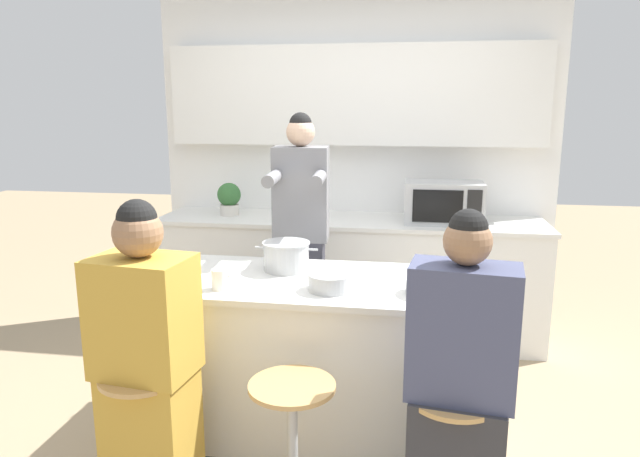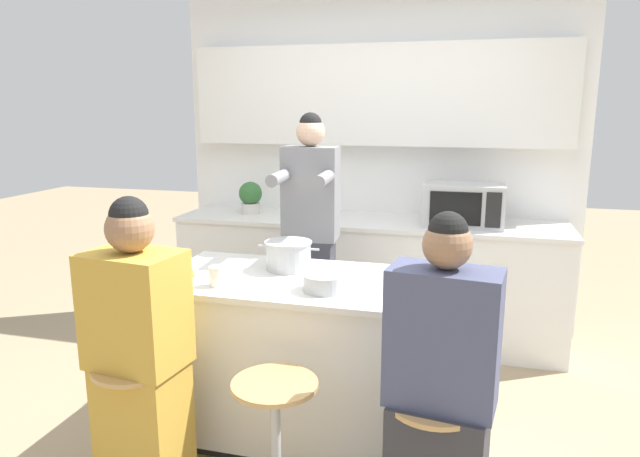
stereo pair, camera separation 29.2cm
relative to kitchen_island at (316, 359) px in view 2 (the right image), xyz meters
name	(u,v)px [view 2 (the right image)]	position (x,y,z in m)	size (l,w,h in m)	color
ground_plane	(316,435)	(0.00, 0.00, -0.45)	(16.00, 16.00, 0.00)	tan
wall_back	(376,133)	(0.00, 1.77, 1.10)	(3.12, 0.22, 2.70)	white
back_counter	(367,278)	(0.00, 1.46, 0.01)	(2.90, 0.65, 0.91)	white
kitchen_island	(316,359)	(0.00, 0.00, 0.00)	(1.62, 0.77, 0.88)	black
bar_stool_leftmost	(138,426)	(-0.65, -0.66, -0.11)	(0.38, 0.38, 0.63)	tan
bar_stool_center	(276,446)	(0.00, -0.65, -0.11)	(0.38, 0.38, 0.63)	tan
person_cooking	(311,252)	(-0.21, 0.62, 0.41)	(0.37, 0.56, 1.71)	#383842
person_wrapped_blanket	(139,358)	(-0.63, -0.64, 0.21)	(0.43, 0.33, 1.38)	gold
person_seated_near	(440,405)	(0.67, -0.64, 0.18)	(0.43, 0.31, 1.38)	#333338
cooking_pot	(288,255)	(-0.19, 0.14, 0.51)	(0.34, 0.26, 0.15)	#B7BABC
fruit_bowl	(426,290)	(0.56, -0.14, 0.47)	(0.24, 0.24, 0.07)	#B7BABC
mixing_bowl_steel	(325,282)	(0.09, -0.16, 0.48)	(0.21, 0.21, 0.08)	#B7BABC
coffee_cup_near	(218,276)	(-0.44, -0.23, 0.48)	(0.11, 0.08, 0.10)	white
banana_bunch	(184,271)	(-0.68, -0.12, 0.46)	(0.17, 0.12, 0.06)	yellow
microwave	(463,205)	(0.69, 1.42, 0.62)	(0.55, 0.34, 0.30)	#B2B5B7
potted_plant	(251,197)	(-0.94, 1.46, 0.60)	(0.18, 0.18, 0.25)	beige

